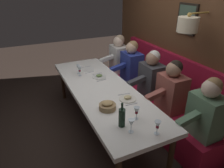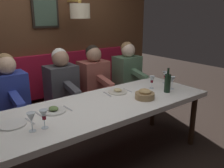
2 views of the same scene
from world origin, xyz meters
name	(u,v)px [view 2 (image 2 of 2)]	position (x,y,z in m)	size (l,w,h in m)	color
ground_plane	(97,166)	(0.00, 0.00, 0.00)	(12.00, 12.00, 0.00)	black
dining_table	(96,111)	(0.00, 0.00, 0.68)	(0.90, 2.74, 0.74)	white
banquette_bench	(61,121)	(0.89, 0.00, 0.23)	(0.52, 2.94, 0.45)	maroon
back_wall_panel	(39,35)	(1.46, -0.01, 1.36)	(0.59, 4.14, 2.90)	#51331E
diner_nearest	(127,68)	(0.88, -1.21, 0.82)	(0.60, 0.40, 0.79)	#567A5B
diner_near	(94,74)	(0.88, -0.56, 0.82)	(0.60, 0.40, 0.79)	#934C42
diner_middle	(61,80)	(0.88, -0.04, 0.82)	(0.60, 0.40, 0.79)	#3D3D42
diner_far	(9,90)	(0.88, 0.63, 0.82)	(0.60, 0.40, 0.79)	#283893
place_setting_0	(118,91)	(0.20, -0.46, 0.75)	(0.24, 0.32, 0.05)	silver
place_setting_1	(12,124)	(0.06, 0.82, 0.75)	(0.24, 0.33, 0.01)	white
place_setting_2	(54,110)	(0.12, 0.41, 0.75)	(0.24, 0.32, 0.05)	silver
wine_glass_0	(172,80)	(-0.11, -1.09, 0.86)	(0.07, 0.07, 0.16)	silver
wine_glass_1	(165,75)	(0.12, -1.24, 0.86)	(0.07, 0.07, 0.16)	silver
wine_glass_2	(152,80)	(0.06, -0.91, 0.86)	(0.07, 0.07, 0.16)	silver
wine_glass_3	(31,118)	(-0.15, 0.72, 0.86)	(0.07, 0.07, 0.16)	silver
wine_glass_4	(44,115)	(-0.16, 0.62, 0.86)	(0.07, 0.07, 0.16)	silver
wine_bottle	(168,83)	(-0.16, -0.95, 0.86)	(0.08, 0.08, 0.30)	black
bread_bowl	(145,95)	(-0.16, -0.56, 0.79)	(0.22, 0.22, 0.12)	#9E7F56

